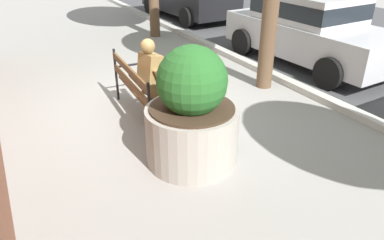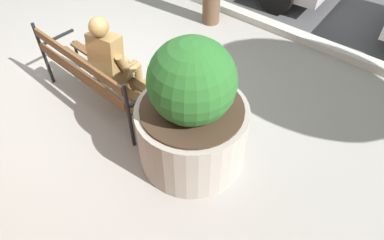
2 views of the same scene
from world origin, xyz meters
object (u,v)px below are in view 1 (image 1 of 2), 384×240
object	(u,v)px
concrete_planter	(192,115)
parked_car_silver	(309,27)
bronze_statue_seated	(159,82)
park_bench	(140,87)

from	to	relation	value
concrete_planter	parked_car_silver	xyz separation A→B (m)	(-2.35, 4.32, 0.17)
bronze_statue_seated	park_bench	bearing A→B (deg)	-139.77
park_bench	bronze_statue_seated	world-z (taller)	bronze_statue_seated
bronze_statue_seated	parked_car_silver	bearing A→B (deg)	104.48
parked_car_silver	park_bench	bearing A→B (deg)	-79.31
park_bench	parked_car_silver	xyz separation A→B (m)	(-0.84, 4.43, 0.30)
bronze_statue_seated	concrete_planter	xyz separation A→B (m)	(1.27, -0.10, 0.00)
parked_car_silver	concrete_planter	bearing A→B (deg)	-61.42
concrete_planter	parked_car_silver	bearing A→B (deg)	118.58
bronze_statue_seated	concrete_planter	world-z (taller)	concrete_planter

